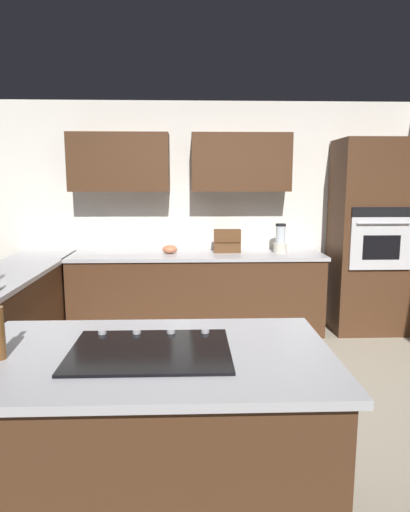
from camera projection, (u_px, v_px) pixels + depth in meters
ground_plane at (213, 404)px, 3.48m from camera, size 14.00×14.00×0.00m
wall_back at (199, 204)px, 5.26m from camera, size 6.00×0.44×2.60m
lower_cabinets_back at (197, 295)px, 5.10m from camera, size 2.80×0.60×0.86m
countertop_back at (197, 256)px, 5.02m from camera, size 2.84×0.64×0.04m
lower_cabinets_side at (0, 330)px, 3.89m from camera, size 0.60×2.90×0.86m
island_base at (152, 442)px, 2.22m from camera, size 1.66×0.94×0.86m
island_top at (150, 356)px, 2.14m from camera, size 1.74×1.02×0.04m
wall_oven at (370, 237)px, 5.05m from camera, size 0.80×0.66×2.16m
cooktop at (150, 350)px, 2.14m from camera, size 0.76×0.56×0.03m
blender at (280, 240)px, 5.08m from camera, size 0.15×0.15×0.33m
mixing_bowl at (170, 249)px, 5.05m from camera, size 0.17×0.17×0.10m
spice_rack at (227, 241)px, 5.09m from camera, size 0.30×0.11×0.26m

